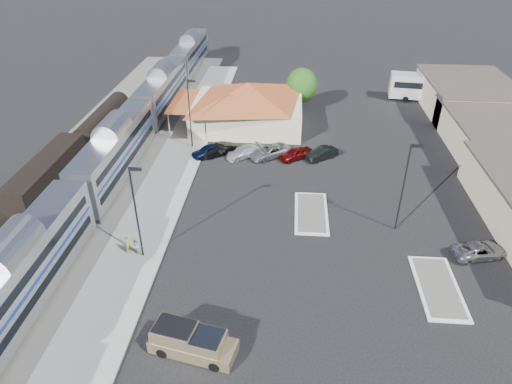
# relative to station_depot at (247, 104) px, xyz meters

# --- Properties ---
(ground) EXTENTS (280.00, 280.00, 0.00)m
(ground) POSITION_rel_station_depot_xyz_m (4.56, -24.00, -3.13)
(ground) COLOR black
(ground) RESTS_ON ground
(railbed) EXTENTS (16.00, 100.00, 0.12)m
(railbed) POSITION_rel_station_depot_xyz_m (-16.44, -16.00, -3.07)
(railbed) COLOR #4C4944
(railbed) RESTS_ON ground
(platform) EXTENTS (5.50, 92.00, 0.18)m
(platform) POSITION_rel_station_depot_xyz_m (-7.44, -18.00, -3.04)
(platform) COLOR gray
(platform) RESTS_ON ground
(passenger_train) EXTENTS (3.00, 104.00, 5.55)m
(passenger_train) POSITION_rel_station_depot_xyz_m (-13.44, -15.63, -0.26)
(passenger_train) COLOR silver
(passenger_train) RESTS_ON ground
(freight_cars) EXTENTS (2.80, 46.00, 4.00)m
(freight_cars) POSITION_rel_station_depot_xyz_m (-19.44, -20.25, -1.21)
(freight_cars) COLOR black
(freight_cars) RESTS_ON ground
(station_depot) EXTENTS (18.35, 12.24, 6.20)m
(station_depot) POSITION_rel_station_depot_xyz_m (0.00, 0.00, 0.00)
(station_depot) COLOR beige
(station_depot) RESTS_ON ground
(traffic_island_south) EXTENTS (3.30, 7.50, 0.21)m
(traffic_island_south) POSITION_rel_station_depot_xyz_m (8.56, -22.00, -3.03)
(traffic_island_south) COLOR silver
(traffic_island_south) RESTS_ON ground
(traffic_island_north) EXTENTS (3.30, 7.50, 0.21)m
(traffic_island_north) POSITION_rel_station_depot_xyz_m (18.56, -32.00, -3.03)
(traffic_island_north) COLOR silver
(traffic_island_north) RESTS_ON ground
(lamp_plat_s) EXTENTS (1.08, 0.25, 9.00)m
(lamp_plat_s) POSITION_rel_station_depot_xyz_m (-6.34, -30.00, 2.21)
(lamp_plat_s) COLOR black
(lamp_plat_s) RESTS_ON ground
(lamp_plat_n) EXTENTS (1.08, 0.25, 9.00)m
(lamp_plat_n) POSITION_rel_station_depot_xyz_m (-6.34, -8.00, 2.21)
(lamp_plat_n) COLOR black
(lamp_plat_n) RESTS_ON ground
(lamp_lot) EXTENTS (1.08, 0.25, 9.00)m
(lamp_lot) POSITION_rel_station_depot_xyz_m (16.66, -24.00, 2.21)
(lamp_lot) COLOR black
(lamp_lot) RESTS_ON ground
(tree_depot) EXTENTS (4.71, 4.71, 6.63)m
(tree_depot) POSITION_rel_station_depot_xyz_m (7.56, 6.00, 0.89)
(tree_depot) COLOR #382314
(tree_depot) RESTS_ON ground
(pickup_truck) EXTENTS (6.28, 3.37, 2.06)m
(pickup_truck) POSITION_rel_station_depot_xyz_m (0.05, -39.80, -2.15)
(pickup_truck) COLOR tan
(pickup_truck) RESTS_ON ground
(suv) EXTENTS (5.19, 3.33, 1.33)m
(suv) POSITION_rel_station_depot_xyz_m (23.08, -27.63, -2.47)
(suv) COLOR gray
(suv) RESTS_ON ground
(coach_bus) EXTENTS (13.35, 4.30, 4.21)m
(coach_bus) POSITION_rel_station_depot_xyz_m (28.41, 12.00, -0.71)
(coach_bus) COLOR white
(coach_bus) RESTS_ON ground
(person_a) EXTENTS (0.50, 0.70, 1.79)m
(person_a) POSITION_rel_station_depot_xyz_m (-7.79, -29.68, -2.05)
(person_a) COLOR gold
(person_a) RESTS_ON platform
(person_b) EXTENTS (0.81, 0.92, 1.61)m
(person_b) POSITION_rel_station_depot_xyz_m (-7.10, -29.82, -2.15)
(person_b) COLOR silver
(person_b) RESTS_ON platform
(parked_car_a) EXTENTS (4.45, 4.06, 1.47)m
(parked_car_a) POSITION_rel_station_depot_xyz_m (-3.94, -10.09, -2.40)
(parked_car_a) COLOR #0B1938
(parked_car_a) RESTS_ON ground
(parked_car_b) EXTENTS (4.47, 3.75, 1.44)m
(parked_car_b) POSITION_rel_station_depot_xyz_m (-2.71, -9.79, -2.41)
(parked_car_b) COLOR black
(parked_car_b) RESTS_ON ground
(parked_car_c) EXTENTS (4.93, 4.29, 1.36)m
(parked_car_c) POSITION_rel_station_depot_xyz_m (0.49, -10.09, -2.45)
(parked_car_c) COLOR silver
(parked_car_c) RESTS_ON ground
(parked_car_d) EXTENTS (5.83, 5.08, 1.49)m
(parked_car_d) POSITION_rel_station_depot_xyz_m (3.69, -9.79, -2.38)
(parked_car_d) COLOR gray
(parked_car_d) RESTS_ON ground
(parked_car_e) EXTENTS (4.49, 3.85, 1.46)m
(parked_car_e) POSITION_rel_station_depot_xyz_m (6.89, -10.09, -2.40)
(parked_car_e) COLOR maroon
(parked_car_e) RESTS_ON ground
(parked_car_f) EXTENTS (4.35, 3.79, 1.42)m
(parked_car_f) POSITION_rel_station_depot_xyz_m (10.09, -9.79, -2.42)
(parked_car_f) COLOR black
(parked_car_f) RESTS_ON ground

